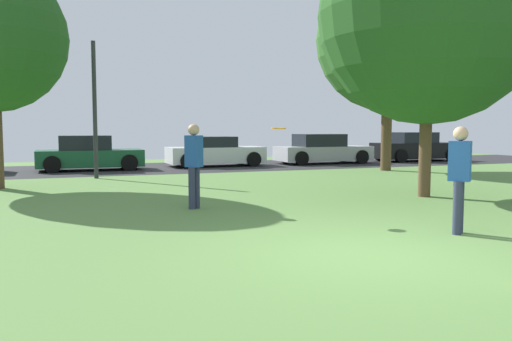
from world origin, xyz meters
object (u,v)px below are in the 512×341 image
person_thrower (459,175)px  parked_car_black (415,148)px  maple_tree_far (388,39)px  birch_tree_lone (429,14)px  parked_car_silver (322,150)px  person_catcher (194,162)px  parked_car_green (89,154)px  frisbee_disc (279,128)px  parked_car_white (215,152)px  street_lamp_post (95,110)px

person_thrower → parked_car_black: size_ratio=0.39×
maple_tree_far → person_thrower: bearing=-120.0°
birch_tree_lone → person_thrower: 5.72m
person_thrower → parked_car_silver: (5.83, 15.28, -0.31)m
person_catcher → parked_car_silver: person_catcher is taller
maple_tree_far → person_catcher: (-9.48, -6.78, -4.11)m
maple_tree_far → parked_car_silver: 6.33m
maple_tree_far → parked_car_green: 12.54m
parked_car_black → maple_tree_far: bearing=-137.6°
birch_tree_lone → frisbee_disc: 5.41m
parked_car_silver → parked_car_black: size_ratio=1.02×
person_thrower → parked_car_white: person_thrower is taller
parked_car_green → parked_car_black: (15.77, 0.15, 0.04)m
birch_tree_lone → parked_car_green: 13.83m
parked_car_black → birch_tree_lone: bearing=-127.2°
parked_car_silver → parked_car_black: parked_car_black is taller
parked_car_silver → person_catcher: bearing=-128.9°
maple_tree_far → person_thrower: size_ratio=4.65×
parked_car_silver → parked_car_black: (5.27, -0.04, 0.04)m
parked_car_silver → parked_car_white: bearing=178.5°
street_lamp_post → parked_car_green: bearing=90.3°
parked_car_silver → street_lamp_post: (-10.49, -3.74, 1.62)m
parked_car_silver → parked_car_black: bearing=-0.4°
person_thrower → frisbee_disc: size_ratio=4.55×
maple_tree_far → parked_car_silver: (-0.40, 4.48, -4.46)m
maple_tree_far → street_lamp_post: (-10.89, 0.74, -2.84)m
birch_tree_lone → frisbee_disc: bearing=-163.0°
person_thrower → parked_car_white: (0.59, 15.42, -0.33)m
parked_car_green → birch_tree_lone: bearing=-57.5°
maple_tree_far → street_lamp_post: 11.28m
parked_car_white → person_thrower: bearing=-92.2°
maple_tree_far → parked_car_black: (4.86, 4.44, -4.42)m
birch_tree_lone → frisbee_disc: birch_tree_lone is taller
birch_tree_lone → person_thrower: size_ratio=4.13×
maple_tree_far → parked_car_green: bearing=158.5°
birch_tree_lone → parked_car_white: (-1.88, 11.56, -3.76)m
maple_tree_far → parked_car_green: (-10.91, 4.29, -4.46)m
parked_car_silver → maple_tree_far: bearing=-84.8°
birch_tree_lone → frisbee_disc: (-4.48, -1.37, -2.71)m
person_catcher → parked_car_white: 12.03m
maple_tree_far → frisbee_disc: maple_tree_far is taller
maple_tree_far → frisbee_disc: bearing=-134.8°
birch_tree_lone → parked_car_white: 12.30m
person_thrower → frisbee_disc: (-2.01, 2.49, 0.73)m
maple_tree_far → parked_car_white: bearing=140.7°
frisbee_disc → parked_car_white: frisbee_disc is taller
frisbee_disc → parked_car_silver: 15.04m
maple_tree_far → person_thrower: (-6.23, -10.80, -4.15)m
street_lamp_post → person_catcher: bearing=-79.4°
frisbee_disc → street_lamp_post: size_ratio=0.08×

